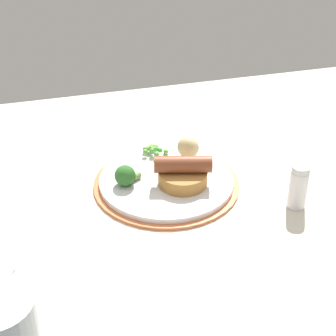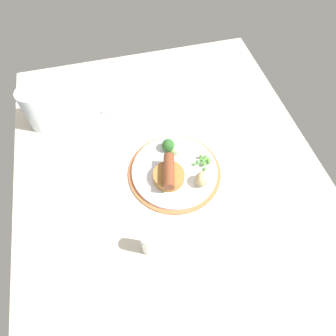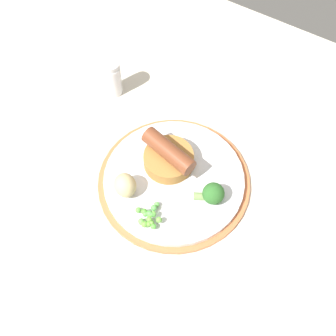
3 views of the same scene
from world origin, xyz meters
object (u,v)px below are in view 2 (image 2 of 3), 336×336
sausage_pudding (169,174)px  drinking_glass (38,108)px  dinner_plate (175,172)px  pea_pile (204,161)px  broccoli_floret_near (169,146)px  salt_shaker (148,243)px  fork (112,92)px  potato_chunk_2 (202,179)px

sausage_pudding → drinking_glass: bearing=61.6°
dinner_plate → drinking_glass: 42.12cm
pea_pile → broccoli_floret_near: bearing=-130.0°
broccoli_floret_near → salt_shaker: salt_shaker is taller
sausage_pudding → pea_pile: (-2.36, 10.09, -0.99)cm
fork → drinking_glass: bearing=-45.2°
potato_chunk_2 → drinking_glass: bearing=-129.6°
broccoli_floret_near → salt_shaker: size_ratio=0.62×
potato_chunk_2 → fork: size_ratio=0.22×
fork → drinking_glass: drinking_glass is taller
salt_shaker → sausage_pudding: bearing=151.2°
potato_chunk_2 → salt_shaker: bearing=-52.2°
sausage_pudding → potato_chunk_2: size_ratio=2.46×
sausage_pudding → pea_pile: bearing=-62.4°
pea_pile → potato_chunk_2: (5.59, -2.36, 0.97)cm
sausage_pudding → salt_shaker: size_ratio=1.30×
sausage_pudding → broccoli_floret_near: size_ratio=2.08×
sausage_pudding → salt_shaker: bearing=165.7°
drinking_glass → salt_shaker: size_ratio=1.65×
pea_pile → broccoli_floret_near: broccoli_floret_near is taller
sausage_pudding → salt_shaker: salt_shaker is taller
pea_pile → salt_shaker: size_ratio=0.64×
dinner_plate → salt_shaker: (18.22, -10.93, 3.10)cm
pea_pile → salt_shaker: (18.40, -18.90, 1.27)cm
dinner_plate → salt_shaker: 21.47cm
broccoli_floret_near → fork: bearing=-3.9°
dinner_plate → pea_pile: (-0.18, 7.97, 1.83)cm
dinner_plate → potato_chunk_2: (5.42, 5.61, 2.80)cm
broccoli_floret_near → sausage_pudding: bearing=138.9°
fork → sausage_pudding: bearing=39.8°
sausage_pudding → fork: (-35.79, -9.32, -3.08)cm
potato_chunk_2 → fork: 42.70cm
dinner_plate → drinking_glass: drinking_glass is taller
broccoli_floret_near → pea_pile: bearing=-157.2°
dinner_plate → drinking_glass: bearing=-128.7°
salt_shaker → potato_chunk_2: bearing=127.8°
broccoli_floret_near → drinking_glass: drinking_glass is taller
sausage_pudding → drinking_glass: 41.66cm
drinking_glass → sausage_pudding: bearing=47.1°
potato_chunk_2 → fork: (-39.03, -17.05, -3.06)cm
broccoli_floret_near → salt_shaker: bearing=129.0°
dinner_plate → salt_shaker: salt_shaker is taller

